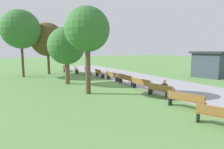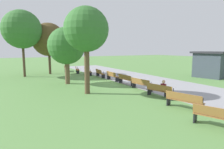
{
  "view_description": "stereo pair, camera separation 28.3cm",
  "coord_description": "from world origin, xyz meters",
  "px_view_note": "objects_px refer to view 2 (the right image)",
  "views": [
    {
      "loc": [
        15.46,
        -9.7,
        3.22
      ],
      "look_at": [
        0.0,
        -0.82,
        0.8
      ],
      "focal_mm": 30.68,
      "sensor_mm": 36.0,
      "label": 1
    },
    {
      "loc": [
        15.6,
        -9.45,
        3.22
      ],
      "look_at": [
        0.0,
        -0.82,
        0.8
      ],
      "focal_mm": 30.68,
      "sensor_mm": 36.0,
      "label": 2
    }
  ],
  "objects_px": {
    "person_seated": "(164,88)",
    "tree_2": "(49,40)",
    "bench_0": "(66,68)",
    "bench_6": "(141,84)",
    "bench_9": "(219,117)",
    "tree_3": "(86,30)",
    "bench_3": "(100,73)",
    "kiosk": "(210,64)",
    "bench_8": "(184,100)",
    "bench_2": "(88,71)",
    "bench_7": "(160,90)",
    "bench_4": "(112,76)",
    "tree_0": "(22,29)",
    "tree_1": "(67,46)",
    "bench_1": "(77,69)",
    "bench_5": "(126,79)"
  },
  "relations": [
    {
      "from": "bench_2",
      "to": "bench_7",
      "type": "bearing_deg",
      "value": 11.33
    },
    {
      "from": "bench_0",
      "to": "bench_8",
      "type": "bearing_deg",
      "value": 22.65
    },
    {
      "from": "tree_0",
      "to": "bench_6",
      "type": "bearing_deg",
      "value": 31.24
    },
    {
      "from": "bench_6",
      "to": "tree_2",
      "type": "xyz_separation_m",
      "value": [
        -13.28,
        -4.34,
        3.85
      ]
    },
    {
      "from": "person_seated",
      "to": "tree_0",
      "type": "distance_m",
      "value": 17.2
    },
    {
      "from": "tree_1",
      "to": "tree_3",
      "type": "bearing_deg",
      "value": 1.79
    },
    {
      "from": "bench_7",
      "to": "kiosk",
      "type": "bearing_deg",
      "value": 98.61
    },
    {
      "from": "bench_1",
      "to": "bench_8",
      "type": "xyz_separation_m",
      "value": [
        17.58,
        0.0,
        0.0
      ]
    },
    {
      "from": "person_seated",
      "to": "kiosk",
      "type": "bearing_deg",
      "value": 99.78
    },
    {
      "from": "bench_6",
      "to": "bench_8",
      "type": "bearing_deg",
      "value": -18.08
    },
    {
      "from": "kiosk",
      "to": "bench_3",
      "type": "bearing_deg",
      "value": -131.03
    },
    {
      "from": "bench_2",
      "to": "bench_8",
      "type": "distance_m",
      "value": 15.12
    },
    {
      "from": "tree_0",
      "to": "bench_4",
      "type": "bearing_deg",
      "value": 46.86
    },
    {
      "from": "bench_3",
      "to": "bench_9",
      "type": "height_order",
      "value": "same"
    },
    {
      "from": "bench_0",
      "to": "tree_1",
      "type": "relative_size",
      "value": 0.39
    },
    {
      "from": "bench_5",
      "to": "bench_0",
      "type": "bearing_deg",
      "value": -173.24
    },
    {
      "from": "person_seated",
      "to": "tree_2",
      "type": "bearing_deg",
      "value": -176.83
    },
    {
      "from": "bench_9",
      "to": "tree_3",
      "type": "relative_size",
      "value": 0.33
    },
    {
      "from": "bench_0",
      "to": "bench_1",
      "type": "relative_size",
      "value": 0.99
    },
    {
      "from": "bench_8",
      "to": "tree_1",
      "type": "height_order",
      "value": "tree_1"
    },
    {
      "from": "bench_0",
      "to": "bench_6",
      "type": "relative_size",
      "value": 1.0
    },
    {
      "from": "bench_5",
      "to": "tree_3",
      "type": "xyz_separation_m",
      "value": [
        1.65,
        -4.38,
        4.02
      ]
    },
    {
      "from": "bench_4",
      "to": "tree_1",
      "type": "distance_m",
      "value": 5.42
    },
    {
      "from": "bench_3",
      "to": "bench_9",
      "type": "bearing_deg",
      "value": 0.03
    },
    {
      "from": "kiosk",
      "to": "bench_2",
      "type": "bearing_deg",
      "value": -139.15
    },
    {
      "from": "bench_3",
      "to": "kiosk",
      "type": "bearing_deg",
      "value": 67.19
    },
    {
      "from": "tree_2",
      "to": "bench_8",
      "type": "bearing_deg",
      "value": 10.4
    },
    {
      "from": "tree_2",
      "to": "bench_5",
      "type": "bearing_deg",
      "value": 22.93
    },
    {
      "from": "bench_5",
      "to": "tree_2",
      "type": "height_order",
      "value": "tree_2"
    },
    {
      "from": "bench_8",
      "to": "bench_3",
      "type": "bearing_deg",
      "value": 159.62
    },
    {
      "from": "tree_1",
      "to": "kiosk",
      "type": "xyz_separation_m",
      "value": [
        3.89,
        15.04,
        -1.96
      ]
    },
    {
      "from": "bench_1",
      "to": "bench_2",
      "type": "relative_size",
      "value": 1.0
    },
    {
      "from": "tree_0",
      "to": "tree_2",
      "type": "xyz_separation_m",
      "value": [
        -1.08,
        3.06,
        -1.01
      ]
    },
    {
      "from": "kiosk",
      "to": "tree_0",
      "type": "bearing_deg",
      "value": -131.94
    },
    {
      "from": "bench_8",
      "to": "tree_0",
      "type": "distance_m",
      "value": 18.97
    },
    {
      "from": "bench_7",
      "to": "kiosk",
      "type": "xyz_separation_m",
      "value": [
        -4.03,
        11.11,
        1.01
      ]
    },
    {
      "from": "bench_2",
      "to": "bench_3",
      "type": "bearing_deg",
      "value": 20.36
    },
    {
      "from": "bench_2",
      "to": "tree_0",
      "type": "bearing_deg",
      "value": -95.21
    },
    {
      "from": "bench_9",
      "to": "tree_1",
      "type": "distance_m",
      "value": 13.39
    },
    {
      "from": "bench_0",
      "to": "tree_3",
      "type": "height_order",
      "value": "tree_3"
    },
    {
      "from": "bench_3",
      "to": "bench_4",
      "type": "relative_size",
      "value": 1.01
    },
    {
      "from": "bench_2",
      "to": "bench_3",
      "type": "xyz_separation_m",
      "value": [
        2.51,
        0.4,
        0.0
      ]
    },
    {
      "from": "bench_9",
      "to": "person_seated",
      "type": "height_order",
      "value": "person_seated"
    },
    {
      "from": "person_seated",
      "to": "tree_1",
      "type": "relative_size",
      "value": 0.23
    },
    {
      "from": "bench_6",
      "to": "kiosk",
      "type": "height_order",
      "value": "kiosk"
    },
    {
      "from": "bench_6",
      "to": "tree_3",
      "type": "bearing_deg",
      "value": -108.7
    },
    {
      "from": "person_seated",
      "to": "bench_8",
      "type": "bearing_deg",
      "value": -30.19
    },
    {
      "from": "bench_5",
      "to": "tree_2",
      "type": "bearing_deg",
      "value": -159.34
    },
    {
      "from": "bench_5",
      "to": "bench_9",
      "type": "relative_size",
      "value": 0.99
    },
    {
      "from": "tree_0",
      "to": "tree_3",
      "type": "height_order",
      "value": "tree_0"
    }
  ]
}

